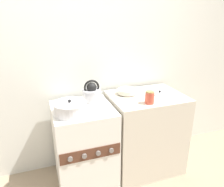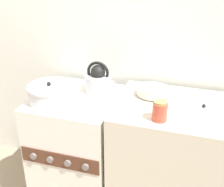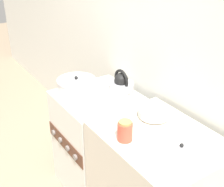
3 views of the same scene
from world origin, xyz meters
TOP-DOWN VIEW (x-y plane):
  - wall_back at (0.00, 0.66)m, footprint 7.00×0.06m
  - stove at (0.00, 0.29)m, footprint 0.57×0.59m
  - kettle at (0.13, 0.41)m, footprint 0.22×0.18m
  - cooking_pot at (-0.13, 0.18)m, footprint 0.29×0.29m
  - enamel_bowl at (0.51, 0.40)m, footprint 0.20×0.20m
  - storage_jar at (0.61, 0.10)m, footprint 0.09×0.09m
  - loose_pot_lid at (0.84, 0.31)m, footprint 0.20×0.20m

SIDE VIEW (x-z plane):
  - stove at x=0.00m, z-range 0.00..0.84m
  - loose_pot_lid at x=0.84m, z-range 0.86..0.90m
  - cooking_pot at x=-0.13m, z-range 0.83..0.97m
  - enamel_bowl at x=0.51m, z-range 0.88..0.93m
  - kettle at x=0.13m, z-range 0.81..1.04m
  - storage_jar at x=0.61m, z-range 0.87..0.99m
  - wall_back at x=0.00m, z-range 0.00..2.50m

